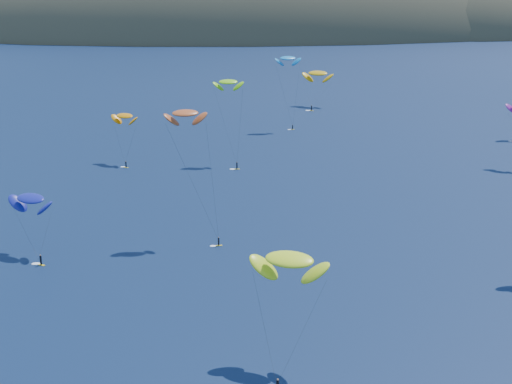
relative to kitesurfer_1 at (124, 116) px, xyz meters
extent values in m
ellipsoid|color=#3D3526|center=(54.11, 422.22, -25.49)|extent=(600.00, 300.00, 210.00)
ellipsoid|color=#3D3526|center=(-105.89, 452.22, -20.09)|extent=(340.00, 240.00, 120.00)
ellipsoid|color=#3D3526|center=(214.11, 402.22, -22.25)|extent=(320.00, 220.00, 156.00)
cube|color=yellow|center=(0.45, -6.55, -12.85)|extent=(1.40, 1.06, 0.08)
cylinder|color=black|center=(0.45, -6.55, -11.98)|extent=(0.33, 0.33, 1.48)
sphere|color=#8C6047|center=(0.45, -6.55, -11.12)|extent=(0.25, 0.25, 0.25)
ellipsoid|color=orange|center=(0.00, 0.02, 0.03)|extent=(8.81, 7.33, 4.48)
sphere|color=#8C6047|center=(31.49, -114.70, -10.87)|extent=(0.28, 0.28, 0.28)
ellipsoid|color=#CDE51F|center=(33.85, -105.42, 1.92)|extent=(11.43, 7.99, 5.81)
cube|color=yellow|center=(30.42, -10.12, -12.85)|extent=(1.52, 0.45, 0.08)
cylinder|color=black|center=(30.42, -10.12, -11.90)|extent=(0.36, 0.36, 1.62)
sphere|color=#8C6047|center=(30.42, -10.12, -10.96)|extent=(0.27, 0.27, 0.27)
ellipsoid|color=#7DD610|center=(28.61, -0.91, 9.22)|extent=(7.91, 3.71, 4.40)
cube|color=yellow|center=(50.75, 35.80, -12.85)|extent=(1.32, 0.50, 0.07)
cylinder|color=black|center=(50.75, 35.80, -12.05)|extent=(0.30, 0.30, 1.38)
sphere|color=#8C6047|center=(50.75, 35.80, -11.25)|extent=(0.23, 0.23, 0.23)
ellipsoid|color=#1071B8|center=(49.16, 38.25, 10.37)|extent=(8.45, 4.59, 4.52)
cube|color=yellow|center=(24.65, -63.91, -12.85)|extent=(1.41, 0.56, 0.08)
cylinder|color=black|center=(24.65, -63.91, -11.99)|extent=(0.32, 0.32, 1.47)
sphere|color=#8C6047|center=(24.65, -63.91, -11.14)|extent=(0.25, 0.25, 0.25)
ellipsoid|color=#B14A1F|center=(18.70, -57.70, 12.49)|extent=(8.26, 4.57, 4.40)
cube|color=yellow|center=(-8.21, -71.15, -12.85)|extent=(1.57, 1.14, 0.09)
cylinder|color=black|center=(-8.21, -71.15, -11.88)|extent=(0.36, 0.36, 1.65)
sphere|color=#8C6047|center=(-8.21, -71.15, -10.92)|extent=(0.28, 0.28, 0.28)
ellipsoid|color=navy|center=(-10.82, -64.01, -2.21)|extent=(10.45, 8.48, 5.30)
cube|color=yellow|center=(61.36, 66.04, -12.84)|extent=(1.72, 1.10, 0.09)
cylinder|color=black|center=(61.36, 66.04, -11.80)|extent=(0.39, 0.39, 1.78)
sphere|color=#8C6047|center=(61.36, 66.04, -10.77)|extent=(0.30, 0.30, 0.30)
ellipsoid|color=#D4980B|center=(65.01, 76.62, -0.45)|extent=(12.63, 9.40, 6.39)
camera|label=1|loc=(23.44, -194.23, 40.69)|focal=50.00mm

